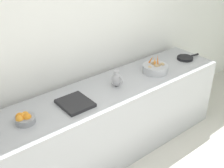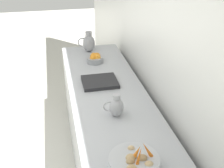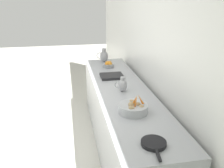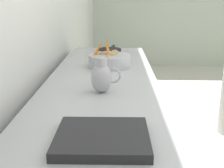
{
  "view_description": "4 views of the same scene",
  "coord_description": "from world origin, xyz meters",
  "views": [
    {
      "loc": [
        0.73,
        -1.76,
        2.55
      ],
      "look_at": [
        -1.44,
        0.0,
        1.0
      ],
      "focal_mm": 46.23,
      "sensor_mm": 36.0,
      "label": 1
    },
    {
      "loc": [
        -1.04,
        1.96,
        2.23
      ],
      "look_at": [
        -1.49,
        -0.13,
        1.11
      ],
      "focal_mm": 45.52,
      "sensor_mm": 36.0,
      "label": 2
    },
    {
      "loc": [
        -0.79,
        2.95,
        2.13
      ],
      "look_at": [
        -1.33,
        0.14,
        1.06
      ],
      "focal_mm": 38.88,
      "sensor_mm": 36.0,
      "label": 3
    },
    {
      "loc": [
        -1.39,
        -1.44,
        1.45
      ],
      "look_at": [
        -1.41,
        -0.05,
        1.02
      ],
      "focal_mm": 46.59,
      "sensor_mm": 36.0,
      "label": 4
    }
  ],
  "objects": [
    {
      "name": "ground_plane",
      "position": [
        0.0,
        0.0,
        0.0
      ],
      "size": [
        15.46,
        15.46,
        0.0
      ],
      "primitive_type": "plane",
      "color": "beige"
    },
    {
      "name": "tile_wall_left",
      "position": [
        -1.95,
        0.5,
        1.5
      ],
      "size": [
        0.1,
        8.51,
        3.0
      ],
      "primitive_type": "cube",
      "color": "white",
      "rests_on": "ground_plane"
    },
    {
      "name": "prep_counter",
      "position": [
        -1.49,
        -0.0,
        0.47
      ],
      "size": [
        0.71,
        3.13,
        0.93
      ],
      "primitive_type": "cube",
      "color": "#ADAFB5",
      "rests_on": "ground_plane"
    },
    {
      "name": "vegetable_colander",
      "position": [
        -1.45,
        0.7,
        0.98
      ],
      "size": [
        0.32,
        0.32,
        0.22
      ],
      "color": "#ADAFB5",
      "rests_on": "prep_counter"
    },
    {
      "name": "orange_bowl",
      "position": [
        -1.48,
        -1.02,
        0.98
      ],
      "size": [
        0.19,
        0.19,
        0.1
      ],
      "color": "gray",
      "rests_on": "prep_counter"
    },
    {
      "name": "metal_pitcher_tall",
      "position": [
        -1.46,
        -1.38,
        1.05
      ],
      "size": [
        0.21,
        0.15,
        0.25
      ],
      "color": "#939399",
      "rests_on": "prep_counter"
    },
    {
      "name": "metal_pitcher_short",
      "position": [
        -1.47,
        0.1,
        1.02
      ],
      "size": [
        0.17,
        0.12,
        0.2
      ],
      "color": "#A3A3A8",
      "rests_on": "prep_counter"
    },
    {
      "name": "counter_sink_basin",
      "position": [
        -1.44,
        -0.49,
        0.95
      ],
      "size": [
        0.34,
        0.3,
        0.04
      ],
      "primitive_type": "cube",
      "color": "#232326",
      "rests_on": "prep_counter"
    },
    {
      "name": "skillet_on_counter",
      "position": [
        -1.46,
        1.31,
        0.95
      ],
      "size": [
        0.22,
        0.36,
        0.03
      ],
      "color": "black",
      "rests_on": "prep_counter"
    }
  ]
}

